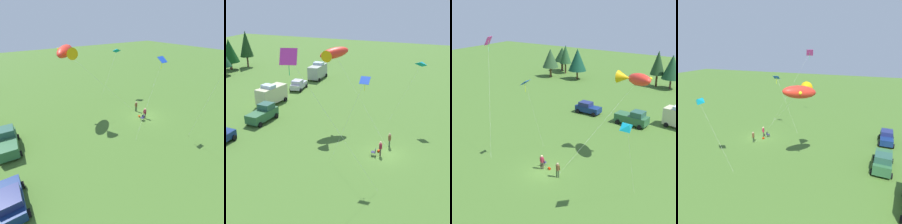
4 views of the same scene
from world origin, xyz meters
TOP-DOWN VIEW (x-y plane):
  - ground_plane at (0.00, 0.00)m, footprint 160.00×160.00m
  - person_kite_flyer at (1.91, -0.04)m, footprint 0.55×0.36m
  - folding_chair at (-0.80, 1.05)m, footprint 0.52×0.52m
  - person_spectator at (-0.55, 0.42)m, footprint 0.55×0.45m
  - backpack_on_grass at (0.21, 0.77)m, footprint 0.39×0.35m
  - car_navy_hatch at (-5.13, 19.14)m, footprint 4.25×2.31m
  - truck_green_flatbed at (3.08, 18.40)m, footprint 5.14×2.73m
  - kite_large_fish at (6.43, 9.00)m, footprint 7.35×10.80m
  - kite_diamond_rainbow at (-11.96, 4.56)m, footprint 5.41×6.45m
  - kite_diamond_blue at (-3.53, 1.68)m, footprint 0.85×4.08m
  - kite_delta_teal at (10.25, -1.93)m, footprint 1.15×4.43m

SIDE VIEW (x-z plane):
  - ground_plane at x=0.00m, z-range 0.00..0.00m
  - backpack_on_grass at x=0.21m, z-range 0.00..0.22m
  - folding_chair at x=-0.80m, z-range 0.08..0.90m
  - car_navy_hatch at x=-5.13m, z-range 0.00..1.89m
  - person_kite_flyer at x=1.91m, z-range 0.15..1.89m
  - person_spectator at x=-0.55m, z-range 0.15..1.89m
  - truck_green_flatbed at x=3.08m, z-range -0.07..2.27m
  - kite_delta_teal at x=10.25m, z-range 4.01..12.88m
  - kite_diamond_blue at x=-3.53m, z-range 4.30..14.00m
  - kite_large_fish at x=6.43m, z-range 4.34..14.94m
  - kite_diamond_rainbow at x=-11.96m, z-range 5.93..19.52m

